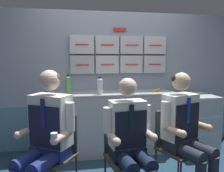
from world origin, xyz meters
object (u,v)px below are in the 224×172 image
Objects in this scene: crew_member_left at (46,132)px; folding_chair_by_counter at (174,140)px; service_trolley at (198,119)px; snack_banana at (157,90)px; espresso_cup_small at (123,88)px; folding_chair_left at (56,147)px; folding_chair_right at (124,147)px; crew_member_right at (131,138)px; sparkling_bottle_green at (100,86)px; crew_member_by_counter at (186,128)px.

folding_chair_by_counter is (1.35, 0.10, -0.21)m from crew_member_left.
snack_banana reaches higher than service_trolley.
crew_member_left is 1.54× the size of folding_chair_by_counter.
snack_banana is at bearing -20.04° from espresso_cup_small.
service_trolley is at bearing 25.47° from crew_member_left.
folding_chair_left and folding_chair_right have the same top height.
crew_member_right is (0.02, -0.16, 0.15)m from folding_chair_right.
crew_member_left reaches higher than sparkling_bottle_green.
folding_chair_by_counter is 0.24m from crew_member_by_counter.
crew_member_left is 1.03× the size of crew_member_by_counter.
folding_chair_by_counter is at bearing 4.34° from crew_member_left.
crew_member_by_counter is at bearing -96.38° from snack_banana.
sparkling_bottle_green reaches higher than folding_chair_right.
folding_chair_left is 0.65× the size of crew_member_left.
service_trolley reaches higher than folding_chair_by_counter.
folding_chair_right is (-1.45, -1.06, 0.07)m from service_trolley.
folding_chair_right is at bearing -143.89° from service_trolley.
sparkling_bottle_green reaches higher than espresso_cup_small.
crew_member_right is 1.52m from snack_banana.
crew_member_left is at bearing -175.66° from folding_chair_by_counter.
espresso_cup_small is (0.97, 1.17, 0.43)m from folding_chair_left.
folding_chair_left is 1.00× the size of folding_chair_by_counter.
crew_member_right is at bearing -23.00° from folding_chair_left.
espresso_cup_small reaches higher than folding_chair_by_counter.
espresso_cup_small is (-0.35, 1.35, 0.25)m from crew_member_by_counter.
snack_banana is (1.46, 1.00, 0.41)m from folding_chair_left.
crew_member_by_counter is 1.34m from sparkling_bottle_green.
folding_chair_right is 0.69× the size of crew_member_right.
folding_chair_by_counter is 3.41× the size of sparkling_bottle_green.
crew_member_right is 0.63m from crew_member_by_counter.
folding_chair_right is 0.67m from crew_member_by_counter.
folding_chair_by_counter is at bearing -100.35° from snack_banana.
folding_chair_left is at bearing 157.00° from crew_member_right.
crew_member_by_counter is 7.46× the size of snack_banana.
snack_banana is at bearing 55.70° from folding_chair_right.
folding_chair_by_counter is at bearing 110.46° from crew_member_by_counter.
service_trolley is 1.29m from espresso_cup_small.
espresso_cup_small is at bearing 50.41° from folding_chair_left.
crew_member_left is 0.79m from folding_chair_right.
folding_chair_left is at bearing 178.55° from folding_chair_by_counter.
folding_chair_right is 1.43m from snack_banana.
crew_member_left is 1.69m from espresso_cup_small.
crew_member_by_counter is (1.41, -0.05, -0.02)m from crew_member_left.
folding_chair_by_counter is at bearing -1.45° from folding_chair_left.
folding_chair_left is 1.00× the size of folding_chair_right.
sparkling_bottle_green is 0.91m from snack_banana.
folding_chair_right is at bearing -0.21° from crew_member_left.
service_trolley is 1.80m from folding_chair_right.
folding_chair_left is 0.67× the size of crew_member_by_counter.
folding_chair_left is 1.81m from snack_banana.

